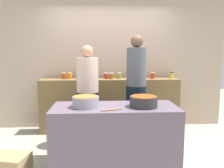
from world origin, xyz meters
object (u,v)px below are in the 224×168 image
Objects in this scene: preserve_jar_4 at (95,76)px; preserve_jar_7 at (119,76)px; preserve_jar_2 at (79,76)px; preserve_jar_0 at (64,76)px; preserve_jar_10 at (172,75)px; preserve_jar_9 at (153,76)px; preserve_jar_3 at (87,77)px; wooden_spoon at (112,110)px; cook_with_tongs at (88,101)px; preserve_jar_6 at (111,76)px; cooking_pot_center at (144,102)px; preserve_jar_8 at (134,76)px; preserve_jar_1 at (70,76)px; bread_crate at (9,163)px; cook_in_cap at (136,96)px; cooking_pot_left at (86,102)px; preserve_jar_5 at (106,76)px.

preserve_jar_7 is at bearing 1.06° from preserve_jar_4.
preserve_jar_2 is 0.96× the size of preserve_jar_4.
preserve_jar_10 is at bearing -0.27° from preserve_jar_0.
preserve_jar_3 is at bearing -178.14° from preserve_jar_9.
wooden_spoon is 0.17× the size of cook_with_tongs.
preserve_jar_3 is at bearing -173.84° from preserve_jar_6.
preserve_jar_4 is 0.30× the size of cooking_pot_center.
preserve_jar_3 is at bearing 179.95° from preserve_jar_8.
preserve_jar_1 reaches higher than preserve_jar_4.
bread_crate is at bearing -141.72° from preserve_jar_8.
preserve_jar_8 is 1.08× the size of preserve_jar_10.
cook_in_cap is (0.21, -0.76, -0.26)m from preserve_jar_7.
cooking_pot_left is (-0.11, -1.45, -0.19)m from preserve_jar_4.
preserve_jar_6 is at bearing -4.10° from preserve_jar_1.
preserve_jar_3 is at bearing -172.47° from preserve_jar_7.
preserve_jar_2 is at bearing -179.52° from preserve_jar_7.
cook_in_cap is at bearing -31.82° from preserve_jar_0.
cook_in_cap reaches higher than preserve_jar_3.
preserve_jar_6 is 0.06× the size of cook_in_cap.
preserve_jar_7 is 0.28m from preserve_jar_8.
preserve_jar_2 is 2.00m from bread_crate.
preserve_jar_1 is at bearing 176.19° from preserve_jar_4.
cooking_pot_center is at bearing -93.09° from preserve_jar_8.
cooking_pot_left is at bearing 177.58° from cooking_pot_center.
preserve_jar_1 is 0.36m from preserve_jar_3.
preserve_jar_10 is at bearing 0.14° from preserve_jar_1.
preserve_jar_5 reaches higher than wooden_spoon.
cook_in_cap reaches higher than cook_with_tongs.
preserve_jar_10 is at bearing 1.59° from preserve_jar_7.
preserve_jar_6 is at bearing -24.99° from preserve_jar_5.
preserve_jar_9 is 0.41m from preserve_jar_10.
wooden_spoon is 0.15× the size of cook_in_cap.
preserve_jar_2 is at bearing 177.52° from preserve_jar_6.
preserve_jar_5 is at bearing -1.69° from preserve_jar_0.
cook_in_cap is at bearing -62.92° from preserve_jar_6.
cooking_pot_left is 0.95× the size of cooking_pot_center.
preserve_jar_1 is 1.04× the size of preserve_jar_6.
wooden_spoon is at bearing -116.91° from cook_in_cap.
bread_crate is (-1.32, -1.57, -0.99)m from preserve_jar_5.
preserve_jar_3 is 0.63m from preserve_jar_7.
preserve_jar_9 is at bearing 6.24° from preserve_jar_8.
cook_in_cap is at bearing -94.93° from preserve_jar_8.
preserve_jar_9 is at bearing 58.40° from cook_in_cap.
preserve_jar_4 is 1.53m from preserve_jar_10.
preserve_jar_9 is (1.62, -0.07, -0.00)m from preserve_jar_1.
cook_with_tongs is at bearing 90.63° from cooking_pot_left.
preserve_jar_7 reaches higher than preserve_jar_3.
preserve_jar_5 is at bearing 155.01° from preserve_jar_6.
preserve_jar_6 is 0.90× the size of preserve_jar_8.
preserve_jar_6 is (0.92, -0.07, -0.00)m from preserve_jar_0.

